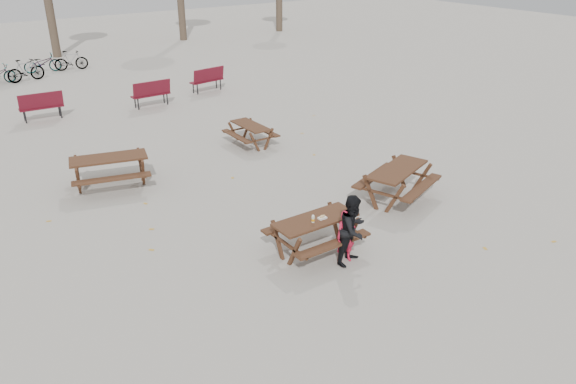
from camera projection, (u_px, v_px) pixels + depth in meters
ground at (315, 251)px, 11.90m from camera, size 80.00×80.00×0.00m
main_picnic_table at (315, 227)px, 11.66m from camera, size 1.80×1.45×0.78m
food_tray at (322, 218)px, 11.56m from camera, size 0.18×0.11×0.03m
bread_roll at (322, 216)px, 11.54m from camera, size 0.14×0.06×0.05m
soda_bottle at (313, 219)px, 11.39m from camera, size 0.07×0.07×0.17m
child at (346, 237)px, 11.33m from camera, size 0.47×0.38×1.11m
adult at (353, 229)px, 11.22m from camera, size 0.86×0.76×1.48m
picnic_table_east at (397, 184)px, 14.06m from camera, size 2.35×2.12×0.83m
picnic_table_north at (110, 172)px, 14.76m from camera, size 2.28×2.01×0.84m
picnic_table_far at (251, 135)px, 17.76m from camera, size 1.25×1.55×0.66m
park_bench_row at (94, 101)px, 20.61m from camera, size 12.03×2.56×1.03m
bicycle_row at (8, 69)px, 25.74m from camera, size 7.32×2.25×1.00m
fallen_leaves at (270, 203)px, 14.02m from camera, size 11.00×11.00×0.01m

